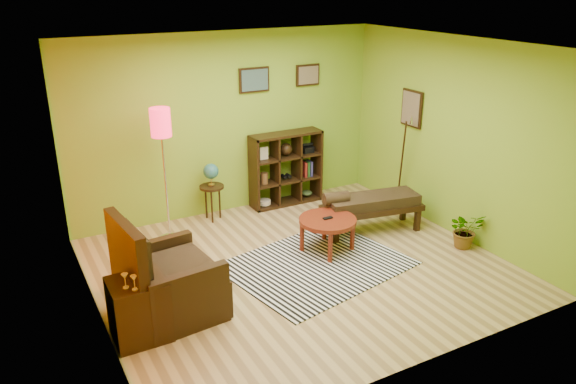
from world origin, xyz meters
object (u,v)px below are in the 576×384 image
cube_shelf (287,169)px  bench (369,204)px  armchair (165,285)px  coffee_table (328,223)px  globe_table (211,178)px  side_cabinet (139,309)px  potted_plant (465,233)px  floor_lamp (162,135)px

cube_shelf → bench: bearing=-71.4°
armchair → bench: armchair is taller
coffee_table → globe_table: size_ratio=0.86×
side_cabinet → potted_plant: 4.50m
coffee_table → armchair: size_ratio=0.64×
coffee_table → floor_lamp: size_ratio=0.41×
coffee_table → potted_plant: size_ratio=1.51×
globe_table → bench: (1.86, -1.50, -0.25)m
globe_table → side_cabinet: bearing=-125.6°
side_cabinet → coffee_table: bearing=15.1°
coffee_table → globe_table: 2.02m
cube_shelf → bench: 1.65m
side_cabinet → floor_lamp: size_ratio=0.51×
coffee_table → bench: (0.88, 0.25, 0.02)m
side_cabinet → floor_lamp: 2.64m
floor_lamp → cube_shelf: (2.14, 0.42, -0.95)m
armchair → bench: (3.27, 0.71, 0.07)m
cube_shelf → potted_plant: cube_shelf is taller
globe_table → potted_plant: 3.76m
side_cabinet → bench: (3.64, 0.99, 0.10)m
armchair → potted_plant: (4.14, -0.35, -0.17)m
side_cabinet → cube_shelf: 4.03m
side_cabinet → floor_lamp: floor_lamp is taller
globe_table → coffee_table: bearing=-60.6°
coffee_table → armchair: 2.44m
floor_lamp → bench: 3.10m
coffee_table → armchair: armchair is taller
armchair → bench: size_ratio=0.79×
bench → potted_plant: bearing=-50.9°
globe_table → bench: 2.40m
cube_shelf → floor_lamp: bearing=-169.0°
armchair → floor_lamp: size_ratio=0.64×
side_cabinet → cube_shelf: size_ratio=0.82×
floor_lamp → cube_shelf: 2.37m
floor_lamp → potted_plant: size_ratio=3.69×
armchair → cube_shelf: size_ratio=1.02×
globe_table → cube_shelf: size_ratio=0.76×
cube_shelf → potted_plant: (1.39, -2.62, -0.40)m
globe_table → floor_lamp: bearing=-156.1°
globe_table → bench: size_ratio=0.59×
floor_lamp → globe_table: (0.80, 0.36, -0.86)m
bench → side_cabinet: bearing=-164.8°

